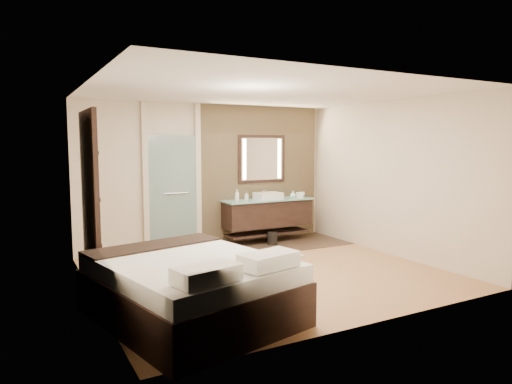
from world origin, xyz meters
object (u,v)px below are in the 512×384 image
vanity (268,213)px  mirror_unit (262,159)px  bed (191,287)px  waste_bin (272,239)px

vanity → mirror_unit: 1.10m
bed → waste_bin: (2.69, 2.79, -0.23)m
bed → waste_bin: 3.88m
mirror_unit → bed: 4.50m
waste_bin → mirror_unit: bearing=84.1°
bed → mirror_unit: bearing=37.7°
vanity → bed: size_ratio=0.73×
vanity → waste_bin: bearing=-100.6°
vanity → bed: bearing=-131.8°
vanity → bed: (-2.75, -3.08, -0.23)m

